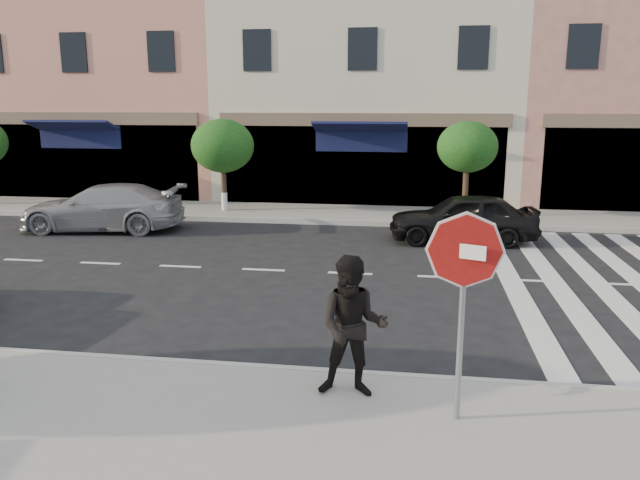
{
  "coord_description": "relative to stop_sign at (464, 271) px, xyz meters",
  "views": [
    {
      "loc": [
        1.33,
        -9.47,
        3.82
      ],
      "look_at": [
        -0.26,
        1.14,
        1.4
      ],
      "focal_mm": 35.0,
      "sensor_mm": 36.0,
      "label": 1
    }
  ],
  "objects": [
    {
      "name": "sidewalk_far",
      "position": [
        -1.93,
        13.62,
        -1.88
      ],
      "size": [
        60.0,
        3.0,
        0.15
      ],
      "primitive_type": "cube",
      "color": "gray",
      "rests_on": "ground"
    },
    {
      "name": "street_tree_wb",
      "position": [
        -6.93,
        13.42,
        0.35
      ],
      "size": [
        2.1,
        2.1,
        3.06
      ],
      "color": "#473323",
      "rests_on": "sidewalk_far"
    },
    {
      "name": "car_far_mid",
      "position": [
        0.79,
        10.27,
        -1.28
      ],
      "size": [
        4.07,
        1.85,
        1.36
      ],
      "primitive_type": "imported",
      "rotation": [
        0.0,
        0.0,
        -1.51
      ],
      "color": "black",
      "rests_on": "ground"
    },
    {
      "name": "sidewalk_near",
      "position": [
        -1.93,
        -1.13,
        -1.88
      ],
      "size": [
        60.0,
        4.5,
        0.15
      ],
      "primitive_type": "cube",
      "color": "gray",
      "rests_on": "ground"
    },
    {
      "name": "building_centre",
      "position": [
        -2.43,
        19.62,
        3.55
      ],
      "size": [
        11.0,
        9.0,
        11.0
      ],
      "primitive_type": "cube",
      "color": "beige",
      "rests_on": "ground"
    },
    {
      "name": "stop_sign",
      "position": [
        0.0,
        0.0,
        0.0
      ],
      "size": [
        0.82,
        0.35,
        2.48
      ],
      "rotation": [
        0.0,
        0.0,
        -0.38
      ],
      "color": "gray",
      "rests_on": "sidewalk_near"
    },
    {
      "name": "ground",
      "position": [
        -1.93,
        2.62,
        -1.95
      ],
      "size": [
        120.0,
        120.0,
        0.0
      ],
      "primitive_type": "plane",
      "color": "black",
      "rests_on": "ground"
    },
    {
      "name": "walker",
      "position": [
        -1.28,
        0.46,
        -0.9
      ],
      "size": [
        0.9,
        0.72,
        1.81
      ],
      "primitive_type": "imported",
      "rotation": [
        0.0,
        0.0,
        0.03
      ],
      "color": "black",
      "rests_on": "sidewalk_near"
    },
    {
      "name": "street_tree_c",
      "position": [
        1.07,
        13.42,
        0.4
      ],
      "size": [
        1.9,
        1.9,
        3.04
      ],
      "color": "#473323",
      "rests_on": "sidewalk_far"
    },
    {
      "name": "car_far_left",
      "position": [
        -9.72,
        10.29,
        -1.26
      ],
      "size": [
        4.94,
        2.44,
        1.38
      ],
      "primitive_type": "imported",
      "rotation": [
        0.0,
        0.0,
        -1.46
      ],
      "color": "gray",
      "rests_on": "ground"
    },
    {
      "name": "building_west_mid",
      "position": [
        -12.93,
        19.62,
        5.05
      ],
      "size": [
        10.0,
        9.0,
        14.0
      ],
      "primitive_type": "cube",
      "color": "tan",
      "rests_on": "ground"
    }
  ]
}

